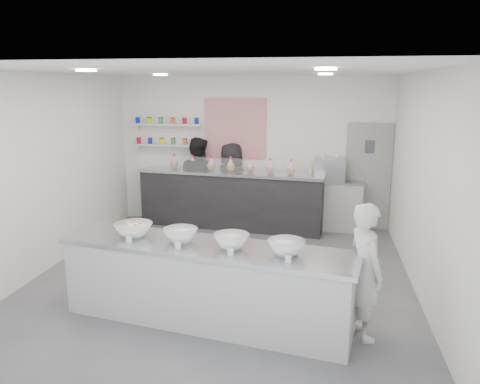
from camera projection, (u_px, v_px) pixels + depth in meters
name	position (u px, v px, depth m)	size (l,w,h in m)	color
floor	(222.00, 279.00, 6.93)	(6.00, 6.00, 0.00)	#515156
ceiling	(220.00, 71.00, 6.26)	(6.00, 6.00, 0.00)	white
back_wall	(252.00, 151.00, 9.47)	(5.50, 5.50, 0.00)	white
left_wall	(43.00, 174.00, 7.06)	(6.00, 6.00, 0.00)	white
right_wall	(425.00, 188.00, 6.13)	(6.00, 6.00, 0.00)	white
back_door	(368.00, 177.00, 9.15)	(0.88, 0.04, 2.10)	gray
pattern_panel	(235.00, 129.00, 9.41)	(1.25, 0.03, 1.20)	#AA2231
jar_shelf_lower	(168.00, 145.00, 9.65)	(1.45, 0.22, 0.04)	silver
jar_shelf_upper	(167.00, 124.00, 9.56)	(1.45, 0.22, 0.04)	silver
preserve_jars	(167.00, 131.00, 9.57)	(1.45, 0.10, 0.56)	red
downlight_0	(86.00, 70.00, 5.54)	(0.24, 0.24, 0.02)	white
downlight_1	(326.00, 69.00, 5.06)	(0.24, 0.24, 0.02)	white
downlight_2	(160.00, 75.00, 8.04)	(0.24, 0.24, 0.02)	white
downlight_3	(325.00, 74.00, 7.56)	(0.24, 0.24, 0.02)	white
prep_counter	(206.00, 284.00, 5.61)	(3.58, 0.81, 0.98)	#B2B3AE
back_bar	(231.00, 199.00, 9.36)	(3.70, 0.68, 1.15)	black
sneeze_guard	(226.00, 166.00, 8.89)	(3.65, 0.02, 0.31)	white
espresso_ledge	(328.00, 205.00, 9.22)	(1.32, 0.42, 0.98)	#B2B3AE
espresso_machine	(330.00, 170.00, 9.06)	(0.59, 0.41, 0.45)	#93969E
cup_stacks	(314.00, 172.00, 9.13)	(0.24, 0.24, 0.33)	tan
prep_bowls	(205.00, 238.00, 5.48)	(2.37, 0.52, 0.17)	white
label_cards	(201.00, 259.00, 4.97)	(2.01, 0.04, 0.07)	white
cookie_bags	(231.00, 164.00, 9.19)	(2.57, 0.17, 0.29)	pink
woman_prep	(365.00, 271.00, 5.21)	(0.57, 0.38, 1.57)	silver
staff_left	(198.00, 180.00, 9.65)	(0.86, 0.67, 1.78)	black
staff_right	(232.00, 184.00, 9.54)	(0.82, 0.53, 1.68)	black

